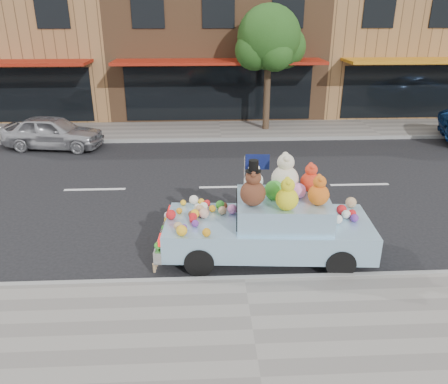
{
  "coord_description": "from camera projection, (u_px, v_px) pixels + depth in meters",
  "views": [
    {
      "loc": [
        -0.75,
        -12.17,
        4.93
      ],
      "look_at": [
        -0.32,
        -3.37,
        1.25
      ],
      "focal_mm": 35.0,
      "sensor_mm": 36.0,
      "label": 1
    }
  ],
  "objects": [
    {
      "name": "storefront_right",
      "position": [
        403.0,
        36.0,
        23.23
      ],
      "size": [
        10.0,
        9.8,
        7.3
      ],
      "color": "olive",
      "rests_on": "ground"
    },
    {
      "name": "street_tree",
      "position": [
        269.0,
        43.0,
        17.85
      ],
      "size": [
        3.0,
        2.7,
        5.22
      ],
      "color": "#38281C",
      "rests_on": "ground"
    },
    {
      "name": "far_sidewalk",
      "position": [
        220.0,
        130.0,
        19.12
      ],
      "size": [
        60.0,
        3.0,
        0.12
      ],
      "primitive_type": "cube",
      "color": "gray",
      "rests_on": "ground"
    },
    {
      "name": "near_kerb",
      "position": [
        244.0,
        280.0,
        8.52
      ],
      "size": [
        60.0,
        0.12,
        0.13
      ],
      "primitive_type": "cube",
      "color": "gray",
      "rests_on": "ground"
    },
    {
      "name": "storefront_left",
      "position": [
        21.0,
        37.0,
        22.33
      ],
      "size": [
        10.0,
        9.8,
        7.3
      ],
      "color": "olive",
      "rests_on": "ground"
    },
    {
      "name": "car_silver",
      "position": [
        53.0,
        132.0,
        16.61
      ],
      "size": [
        3.91,
        2.06,
        1.27
      ],
      "primitive_type": "imported",
      "rotation": [
        0.0,
        0.0,
        1.41
      ],
      "color": "#B4B4B9",
      "rests_on": "ground"
    },
    {
      "name": "near_sidewalk",
      "position": [
        253.0,
        332.0,
        7.13
      ],
      "size": [
        60.0,
        3.0,
        0.12
      ],
      "primitive_type": "cube",
      "color": "gray",
      "rests_on": "ground"
    },
    {
      "name": "far_kerb",
      "position": [
        222.0,
        140.0,
        17.73
      ],
      "size": [
        60.0,
        0.12,
        0.13
      ],
      "primitive_type": "cube",
      "color": "gray",
      "rests_on": "ground"
    },
    {
      "name": "art_car",
      "position": [
        270.0,
        222.0,
        9.21
      ],
      "size": [
        4.6,
        2.06,
        2.29
      ],
      "rotation": [
        0.0,
        0.0,
        -0.07
      ],
      "color": "black",
      "rests_on": "ground"
    },
    {
      "name": "ground",
      "position": [
        229.0,
        187.0,
        13.15
      ],
      "size": [
        120.0,
        120.0,
        0.0
      ],
      "primitive_type": "plane",
      "color": "black",
      "rests_on": "ground"
    },
    {
      "name": "storefront_mid",
      "position": [
        216.0,
        37.0,
        22.78
      ],
      "size": [
        10.0,
        9.8,
        7.3
      ],
      "color": "brown",
      "rests_on": "ground"
    }
  ]
}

